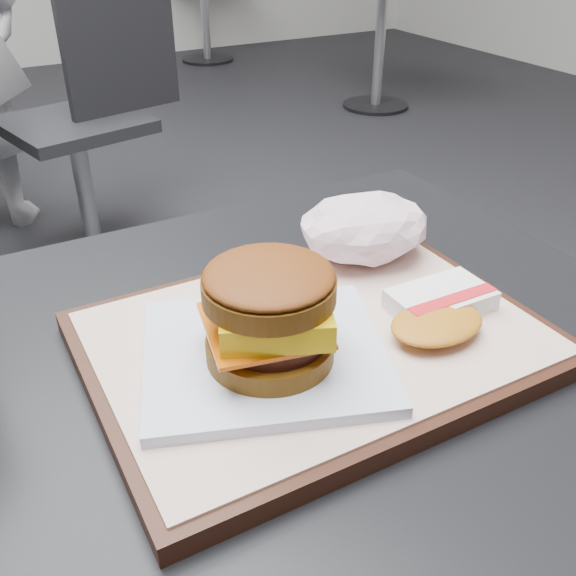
# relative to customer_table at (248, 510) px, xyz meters

# --- Properties ---
(customer_table) EXTENTS (0.80, 0.60, 0.77)m
(customer_table) POSITION_rel_customer_table_xyz_m (0.00, 0.00, 0.00)
(customer_table) COLOR #A5A5AA
(customer_table) RESTS_ON ground
(serving_tray) EXTENTS (0.38, 0.28, 0.02)m
(serving_tray) POSITION_rel_customer_table_xyz_m (0.07, -0.01, 0.20)
(serving_tray) COLOR black
(serving_tray) RESTS_ON customer_table
(breakfast_sandwich) EXTENTS (0.24, 0.22, 0.09)m
(breakfast_sandwich) POSITION_rel_customer_table_xyz_m (0.01, -0.04, 0.24)
(breakfast_sandwich) COLOR white
(breakfast_sandwich) RESTS_ON serving_tray
(hash_brown) EXTENTS (0.12, 0.09, 0.02)m
(hash_brown) POSITION_rel_customer_table_xyz_m (0.17, -0.05, 0.22)
(hash_brown) COLOR white
(hash_brown) RESTS_ON serving_tray
(crumpled_wrapper) EXTENTS (0.14, 0.11, 0.06)m
(crumpled_wrapper) POSITION_rel_customer_table_xyz_m (0.18, 0.08, 0.24)
(crumpled_wrapper) COLOR white
(crumpled_wrapper) RESTS_ON serving_tray
(neighbor_chair) EXTENTS (0.64, 0.50, 0.88)m
(neighbor_chair) POSITION_rel_customer_table_xyz_m (0.28, 1.79, -0.07)
(neighbor_chair) COLOR #A4A4A9
(neighbor_chair) RESTS_ON ground
(bg_table_near) EXTENTS (0.66, 0.66, 0.75)m
(bg_table_near) POSITION_rel_customer_table_xyz_m (2.20, 2.80, -0.02)
(bg_table_near) COLOR black
(bg_table_near) RESTS_ON ground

